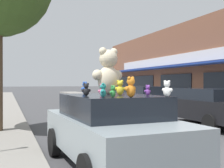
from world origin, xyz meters
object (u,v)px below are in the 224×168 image
Objects in this scene: teddy_bear_yellow at (120,88)px; parked_car_far_right at (145,98)px; teddy_bear_green at (113,92)px; teddy_bear_blue at (85,88)px; teddy_bear_black at (86,90)px; teddy_bear_orange at (131,87)px; teddy_bear_giant at (108,72)px; teddy_bear_purple at (148,90)px; teddy_bear_pink at (102,90)px; teddy_bear_teal at (103,90)px; teddy_bear_white at (167,89)px; plush_art_car at (111,128)px; parked_car_far_center at (208,106)px.

parked_car_far_right is (5.38, 9.34, -0.80)m from teddy_bear_yellow.
teddy_bear_green is 1.59m from teddy_bear_blue.
teddy_bear_orange is at bearing 135.68° from teddy_bear_black.
teddy_bear_orange reaches higher than teddy_bear_green.
teddy_bear_giant is at bearing 87.65° from teddy_bear_blue.
teddy_bear_pink reaches higher than teddy_bear_purple.
teddy_bear_white is (1.17, -0.22, 0.02)m from teddy_bear_teal.
teddy_bear_white is at bearing -115.14° from parked_car_far_right.
teddy_bear_teal is at bearing -51.84° from teddy_bear_green.
teddy_bear_teal is 1.19m from teddy_bear_white.
teddy_bear_black reaches higher than teddy_bear_green.
teddy_bear_purple is 0.92× the size of teddy_bear_pink.
teddy_bear_blue is at bearing -121.54° from teddy_bear_green.
teddy_bear_giant is 4.74× the size of teddy_bear_green.
teddy_bear_white is 1.42× the size of teddy_bear_green.
teddy_bear_black is (-1.29, 0.90, -0.02)m from teddy_bear_white.
teddy_bear_black reaches higher than plush_art_car.
parked_car_far_right is (4.96, 9.78, -0.75)m from teddy_bear_purple.
teddy_bear_orange is 1.03m from teddy_bear_black.
teddy_bear_teal is 0.49m from teddy_bear_orange.
parked_car_far_center is (5.88, 4.15, -0.78)m from teddy_bear_pink.
plush_art_car is 14.73× the size of teddy_bear_blue.
plush_art_car is 1.32m from teddy_bear_orange.
teddy_bear_orange is at bearing 102.50° from teddy_bear_yellow.
teddy_bear_giant reaches higher than teddy_bear_black.
teddy_bear_green is at bearing 7.99° from teddy_bear_purple.
teddy_bear_purple is 1.57m from teddy_bear_blue.
teddy_bear_white reaches higher than teddy_bear_blue.
teddy_bear_white reaches higher than teddy_bear_black.
teddy_bear_yellow is at bearing 86.15° from teddy_bear_blue.
teddy_bear_yellow reaches higher than teddy_bear_purple.
teddy_bear_white is 1.39× the size of teddy_bear_purple.
plush_art_car is at bearing 7.39° from teddy_bear_white.
teddy_bear_giant is 3.98× the size of teddy_bear_black.
teddy_bear_white reaches higher than teddy_bear_teal.
teddy_bear_purple is 0.86× the size of teddy_bear_black.
teddy_bear_blue reaches higher than plush_art_car.
parked_car_far_right is at bearing -130.52° from teddy_bear_purple.
teddy_bear_white is (0.71, -1.04, 0.84)m from plush_art_car.
teddy_bear_orange is at bearing -139.59° from parked_car_far_center.
parked_car_far_center is at bearing -161.77° from teddy_bear_giant.
teddy_bear_green is (-0.30, -0.87, 0.80)m from plush_art_car.
teddy_bear_blue is at bearing -105.56° from teddy_bear_orange.
parked_car_far_center is at bearing -176.55° from teddy_bear_green.
teddy_bear_blue is (-0.55, 0.80, -0.01)m from teddy_bear_yellow.
teddy_bear_purple is (0.42, -0.44, -0.05)m from teddy_bear_yellow.
teddy_bear_black reaches higher than teddy_bear_purple.
parked_car_far_right is at bearing -51.90° from teddy_bear_white.
teddy_bear_black is 0.06× the size of parked_car_far_right.
teddy_bear_yellow is 0.61m from teddy_bear_purple.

